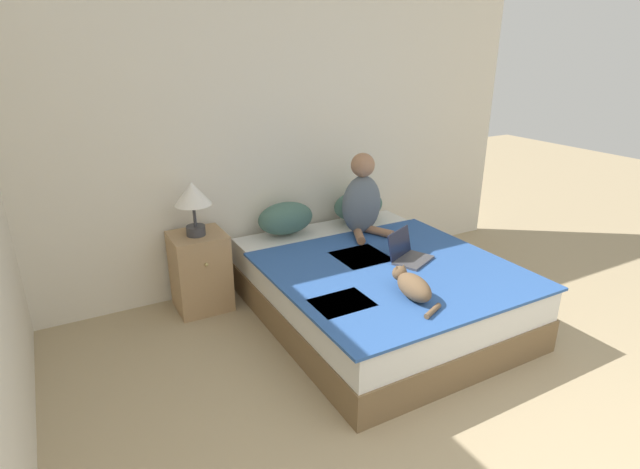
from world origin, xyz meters
TOP-DOWN VIEW (x-y plane):
  - wall_back at (0.00, 3.59)m, footprint 5.04×0.05m
  - bed at (0.35, 2.51)m, footprint 1.69×2.02m
  - pillow_near at (-0.02, 3.35)m, footprint 0.49×0.29m
  - pillow_far at (0.72, 3.35)m, footprint 0.49×0.29m
  - person_sitting at (0.56, 3.05)m, footprint 0.37×0.36m
  - cat_tabby at (0.20, 1.91)m, footprint 0.20×0.49m
  - laptop_open at (0.55, 2.39)m, footprint 0.38×0.36m
  - nightstand at (-0.79, 3.32)m, footprint 0.42×0.41m
  - table_lamp at (-0.80, 3.30)m, footprint 0.28×0.28m

SIDE VIEW (x-z plane):
  - bed at x=0.35m, z-range 0.00..0.49m
  - nightstand at x=-0.79m, z-range 0.00..0.64m
  - laptop_open at x=0.55m, z-range 0.43..0.65m
  - cat_tabby at x=0.20m, z-range 0.49..0.65m
  - pillow_near at x=-0.02m, z-range 0.49..0.77m
  - pillow_far at x=0.72m, z-range 0.49..0.77m
  - person_sitting at x=0.56m, z-range 0.44..1.14m
  - table_lamp at x=-0.80m, z-range 0.73..1.15m
  - wall_back at x=0.00m, z-range 0.00..2.55m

